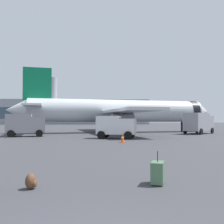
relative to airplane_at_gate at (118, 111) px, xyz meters
The scene contains 8 objects.
airplane_at_gate is the anchor object (origin of this frame).
service_truck 16.29m from the airplane_at_gate, 141.49° to the right, with size 5.17×3.41×2.90m.
fuel_truck 13.28m from the airplane_at_gate, 21.52° to the right, with size 5.95×5.93×3.20m.
cargo_van 14.19m from the airplane_at_gate, 94.80° to the right, with size 4.78×3.34×2.60m.
safety_cone_far 19.49m from the airplane_at_gate, 92.58° to the right, with size 0.44×0.44×0.83m.
rolling_suitcase 34.84m from the airplane_at_gate, 91.76° to the right, with size 0.60×0.74×1.10m.
traveller_backpack 35.59m from the airplane_at_gate, 98.33° to the right, with size 0.36×0.40×0.48m.
terminal_building 90.40m from the airplane_at_gate, 100.46° to the left, with size 74.24×21.47×24.16m.
Camera 1 is at (0.01, -3.21, 2.14)m, focal length 40.35 mm.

